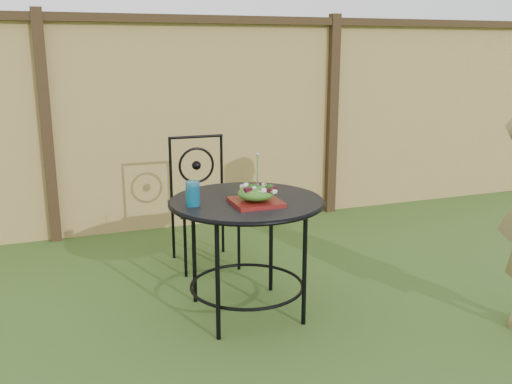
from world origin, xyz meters
The scene contains 8 objects.
ground centered at (0.00, 0.00, 0.00)m, with size 60.00×60.00×0.00m, color #254A18.
fence centered at (0.00, 2.19, 0.95)m, with size 8.00×0.12×1.90m.
patio_table centered at (-0.23, 0.29, 0.59)m, with size 0.92×0.92×0.72m.
patio_chair centered at (-0.25, 1.24, 0.50)m, with size 0.46×0.46×0.95m.
salad_plate centered at (-0.22, 0.17, 0.74)m, with size 0.27×0.27×0.02m, color #4F0F0B.
salad centered at (-0.22, 0.17, 0.79)m, with size 0.21×0.21×0.08m, color #235614.
fork centered at (-0.21, 0.17, 0.92)m, with size 0.01×0.01×0.18m, color silver.
drinking_glass centered at (-0.56, 0.27, 0.79)m, with size 0.08×0.08×0.14m, color #0B5A82.
Camera 1 is at (-1.30, -2.77, 1.59)m, focal length 40.00 mm.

